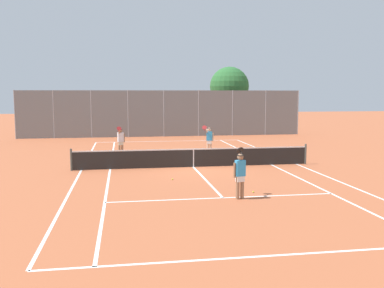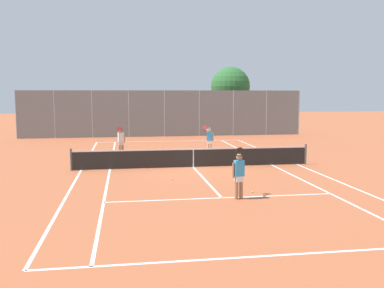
{
  "view_description": "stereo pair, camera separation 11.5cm",
  "coord_description": "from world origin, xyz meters",
  "px_view_note": "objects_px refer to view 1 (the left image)",
  "views": [
    {
      "loc": [
        -3.47,
        -20.91,
        3.71
      ],
      "look_at": [
        0.17,
        1.5,
        1.0
      ],
      "focal_mm": 40.0,
      "sensor_mm": 36.0,
      "label": 1
    },
    {
      "loc": [
        -3.36,
        -20.93,
        3.71
      ],
      "look_at": [
        0.17,
        1.5,
        1.0
      ],
      "focal_mm": 40.0,
      "sensor_mm": 36.0,
      "label": 2
    }
  ],
  "objects_px": {
    "tree_behind_left": "(228,87)",
    "player_far_left": "(121,140)",
    "tennis_net": "(194,157)",
    "player_near_side": "(240,173)",
    "player_far_right": "(209,139)",
    "loose_tennis_ball_0": "(172,179)",
    "loose_tennis_ball_1": "(253,192)"
  },
  "relations": [
    {
      "from": "tree_behind_left",
      "to": "player_far_left",
      "type": "bearing_deg",
      "value": -125.34
    },
    {
      "from": "tennis_net",
      "to": "player_near_side",
      "type": "bearing_deg",
      "value": -85.2
    },
    {
      "from": "player_far_right",
      "to": "player_far_left",
      "type": "bearing_deg",
      "value": 178.3
    },
    {
      "from": "player_near_side",
      "to": "player_far_left",
      "type": "relative_size",
      "value": 1.0
    },
    {
      "from": "player_near_side",
      "to": "player_far_right",
      "type": "xyz_separation_m",
      "value": [
        1.19,
        11.23,
        0.0
      ]
    },
    {
      "from": "player_far_left",
      "to": "tree_behind_left",
      "type": "bearing_deg",
      "value": 54.66
    },
    {
      "from": "player_far_left",
      "to": "player_far_right",
      "type": "xyz_separation_m",
      "value": [
        5.36,
        -0.16,
        0.0
      ]
    },
    {
      "from": "loose_tennis_ball_0",
      "to": "player_near_side",
      "type": "bearing_deg",
      "value": -61.75
    },
    {
      "from": "player_far_left",
      "to": "tennis_net",
      "type": "bearing_deg",
      "value": -52.86
    },
    {
      "from": "player_near_side",
      "to": "loose_tennis_ball_1",
      "type": "distance_m",
      "value": 1.43
    },
    {
      "from": "loose_tennis_ball_0",
      "to": "loose_tennis_ball_1",
      "type": "xyz_separation_m",
      "value": [
        2.72,
        -2.85,
        0.0
      ]
    },
    {
      "from": "loose_tennis_ball_0",
      "to": "loose_tennis_ball_1",
      "type": "distance_m",
      "value": 3.94
    },
    {
      "from": "loose_tennis_ball_1",
      "to": "tree_behind_left",
      "type": "bearing_deg",
      "value": 78.11
    },
    {
      "from": "loose_tennis_ball_0",
      "to": "tree_behind_left",
      "type": "distance_m",
      "value": 23.84
    },
    {
      "from": "loose_tennis_ball_1",
      "to": "tree_behind_left",
      "type": "relative_size",
      "value": 0.01
    },
    {
      "from": "tennis_net",
      "to": "loose_tennis_ball_1",
      "type": "distance_m",
      "value": 5.97
    },
    {
      "from": "tennis_net",
      "to": "tree_behind_left",
      "type": "distance_m",
      "value": 20.55
    },
    {
      "from": "player_near_side",
      "to": "tree_behind_left",
      "type": "bearing_deg",
      "value": 76.87
    },
    {
      "from": "player_far_left",
      "to": "player_far_right",
      "type": "height_order",
      "value": "same"
    },
    {
      "from": "player_near_side",
      "to": "player_far_right",
      "type": "bearing_deg",
      "value": 83.97
    },
    {
      "from": "tennis_net",
      "to": "player_far_left",
      "type": "xyz_separation_m",
      "value": [
        -3.62,
        4.77,
        0.42
      ]
    },
    {
      "from": "player_far_left",
      "to": "tree_behind_left",
      "type": "relative_size",
      "value": 0.29
    },
    {
      "from": "player_far_right",
      "to": "loose_tennis_ball_1",
      "type": "relative_size",
      "value": 26.88
    },
    {
      "from": "player_near_side",
      "to": "loose_tennis_ball_1",
      "type": "bearing_deg",
      "value": 47.21
    },
    {
      "from": "player_far_left",
      "to": "player_near_side",
      "type": "bearing_deg",
      "value": -69.89
    },
    {
      "from": "player_near_side",
      "to": "tree_behind_left",
      "type": "xyz_separation_m",
      "value": [
        6.0,
        25.73,
        3.33
      ]
    },
    {
      "from": "player_near_side",
      "to": "tree_behind_left",
      "type": "relative_size",
      "value": 0.29
    },
    {
      "from": "player_far_left",
      "to": "loose_tennis_ball_1",
      "type": "xyz_separation_m",
      "value": [
        4.93,
        -10.58,
        -0.89
      ]
    },
    {
      "from": "player_far_right",
      "to": "loose_tennis_ball_0",
      "type": "bearing_deg",
      "value": -112.63
    },
    {
      "from": "tennis_net",
      "to": "player_far_right",
      "type": "height_order",
      "value": "player_far_right"
    },
    {
      "from": "loose_tennis_ball_0",
      "to": "player_far_left",
      "type": "bearing_deg",
      "value": 105.91
    },
    {
      "from": "loose_tennis_ball_0",
      "to": "tree_behind_left",
      "type": "xyz_separation_m",
      "value": [
        7.97,
        22.07,
        4.22
      ]
    }
  ]
}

